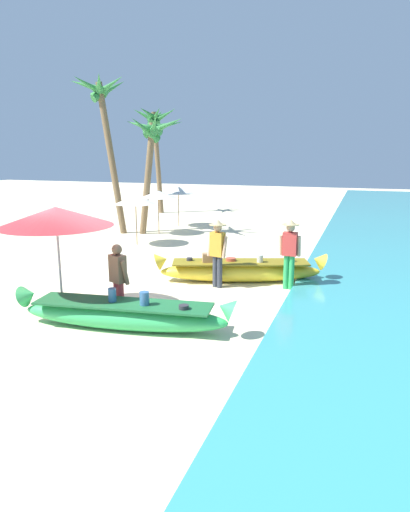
% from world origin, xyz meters
% --- Properties ---
extents(ground_plane, '(80.00, 80.00, 0.00)m').
position_xyz_m(ground_plane, '(0.00, 0.00, 0.00)').
color(ground_plane, beige).
extents(boat_green_foreground, '(4.62, 1.36, 0.84)m').
position_xyz_m(boat_green_foreground, '(1.14, -1.12, 0.30)').
color(boat_green_foreground, '#38B760').
rests_on(boat_green_foreground, ground).
extents(boat_yellow_midground, '(4.62, 2.23, 0.87)m').
position_xyz_m(boat_yellow_midground, '(2.45, 2.99, 0.32)').
color(boat_yellow_midground, yellow).
rests_on(boat_yellow_midground, ground).
extents(person_vendor_hatted, '(0.58, 0.44, 1.81)m').
position_xyz_m(person_vendor_hatted, '(2.03, 2.25, 1.05)').
color(person_vendor_hatted, '#333842').
rests_on(person_vendor_hatted, ground).
extents(person_tourist_customer, '(0.58, 0.41, 1.62)m').
position_xyz_m(person_tourist_customer, '(0.73, -0.59, 0.91)').
color(person_tourist_customer, '#B2383D').
rests_on(person_tourist_customer, ground).
extents(person_vendor_assistant, '(0.55, 0.44, 1.84)m').
position_xyz_m(person_vendor_assistant, '(3.83, 2.74, 1.06)').
color(person_vendor_assistant, green).
rests_on(person_vendor_assistant, ground).
extents(patio_umbrella_large, '(2.40, 2.40, 2.38)m').
position_xyz_m(patio_umbrella_large, '(-0.56, -0.83, 2.16)').
color(patio_umbrella_large, '#B7B7BC').
rests_on(patio_umbrella_large, ground).
extents(parasol_row_0, '(1.60, 1.60, 1.91)m').
position_xyz_m(parasol_row_0, '(-2.69, 6.61, 1.75)').
color(parasol_row_0, '#8E6B47').
rests_on(parasol_row_0, ground).
extents(parasol_row_1, '(1.60, 1.60, 1.91)m').
position_xyz_m(parasol_row_1, '(-2.92, 9.09, 1.75)').
color(parasol_row_1, '#8E6B47').
rests_on(parasol_row_1, ground).
extents(parasol_row_2, '(1.60, 1.60, 1.91)m').
position_xyz_m(parasol_row_2, '(-2.95, 11.40, 1.75)').
color(parasol_row_2, '#8E6B47').
rests_on(parasol_row_2, ground).
extents(palm_tree_tall_inland, '(2.82, 2.91, 6.13)m').
position_xyz_m(palm_tree_tall_inland, '(-6.20, 15.73, 4.98)').
color(palm_tree_tall_inland, brown).
rests_on(palm_tree_tall_inland, ground).
extents(palm_tree_leaning_seaward, '(2.88, 2.79, 5.04)m').
position_xyz_m(palm_tree_leaning_seaward, '(-3.05, 8.93, 4.10)').
color(palm_tree_leaning_seaward, brown).
rests_on(palm_tree_leaning_seaward, ground).
extents(palm_tree_mid_cluster, '(2.72, 2.61, 6.74)m').
position_xyz_m(palm_tree_mid_cluster, '(-5.25, 8.70, 5.38)').
color(palm_tree_mid_cluster, brown).
rests_on(palm_tree_mid_cluster, ground).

